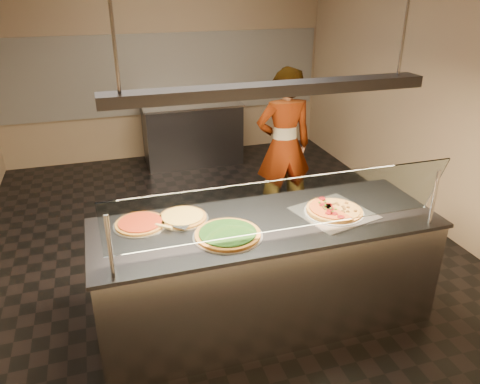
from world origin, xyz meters
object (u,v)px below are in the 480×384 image
object	(u,v)px
serving_counter	(266,272)
worker	(284,146)
perforated_tray	(334,212)
pizza_tomato	(140,223)
half_pizza_sausage	(346,208)
prep_table	(192,133)
heat_lamp_housing	(271,89)
pizza_spinach	(228,234)
pizza_spatula	(172,225)
sneeze_guard	(286,206)
pizza_cheese	(182,217)
half_pizza_pepperoni	(322,211)

from	to	relation	value
serving_counter	worker	world-z (taller)	worker
perforated_tray	worker	xyz separation A→B (m)	(0.28, 1.73, -0.04)
serving_counter	pizza_tomato	xyz separation A→B (m)	(-0.94, 0.24, 0.48)
half_pizza_sausage	prep_table	distance (m)	3.94
serving_counter	half_pizza_sausage	xyz separation A→B (m)	(0.67, -0.02, 0.49)
perforated_tray	heat_lamp_housing	world-z (taller)	heat_lamp_housing
pizza_spinach	worker	distance (m)	2.19
heat_lamp_housing	pizza_spatula	bearing A→B (deg)	171.38
sneeze_guard	pizza_tomato	bearing A→B (deg)	148.16
pizza_cheese	sneeze_guard	bearing A→B (deg)	-43.74
pizza_spinach	perforated_tray	bearing A→B (deg)	6.27
worker	pizza_tomato	bearing A→B (deg)	42.81
pizza_cheese	heat_lamp_housing	distance (m)	1.20
half_pizza_pepperoni	worker	distance (m)	1.77
pizza_cheese	worker	world-z (taller)	worker
half_pizza_sausage	pizza_spinach	bearing A→B (deg)	-174.41
pizza_tomato	prep_table	distance (m)	3.83
worker	heat_lamp_housing	world-z (taller)	heat_lamp_housing
sneeze_guard	pizza_cheese	bearing A→B (deg)	136.26
serving_counter	pizza_spatula	size ratio (longest dim) A/B	9.39
half_pizza_pepperoni	heat_lamp_housing	world-z (taller)	heat_lamp_housing
pizza_cheese	pizza_spatula	xyz separation A→B (m)	(-0.11, -0.13, 0.01)
prep_table	perforated_tray	bearing A→B (deg)	-84.92
serving_counter	worker	bearing A→B (deg)	63.80
perforated_tray	worker	bearing A→B (deg)	80.80
pizza_spatula	worker	bearing A→B (deg)	45.68
half_pizza_sausage	worker	world-z (taller)	worker
heat_lamp_housing	serving_counter	bearing A→B (deg)	0.00
pizza_cheese	half_pizza_sausage	bearing A→B (deg)	-11.74
half_pizza_sausage	pizza_spinach	xyz separation A→B (m)	(-1.02, -0.10, -0.01)
perforated_tray	pizza_spinach	size ratio (longest dim) A/B	1.26
perforated_tray	half_pizza_pepperoni	distance (m)	0.11
sneeze_guard	pizza_cheese	size ratio (longest dim) A/B	6.10
half_pizza_sausage	heat_lamp_housing	size ratio (longest dim) A/B	0.21
pizza_tomato	serving_counter	bearing A→B (deg)	-14.36
pizza_tomato	heat_lamp_housing	size ratio (longest dim) A/B	0.18
serving_counter	worker	distance (m)	1.95
half_pizza_sausage	pizza_cheese	xyz separation A→B (m)	(-1.28, 0.27, -0.01)
pizza_spinach	heat_lamp_housing	distance (m)	1.07
sneeze_guard	prep_table	bearing A→B (deg)	87.07
sneeze_guard	pizza_tomato	distance (m)	1.14
sneeze_guard	half_pizza_sausage	xyz separation A→B (m)	(0.67, 0.32, -0.27)
sneeze_guard	pizza_spinach	bearing A→B (deg)	147.83
perforated_tray	serving_counter	bearing A→B (deg)	177.76
pizza_cheese	pizza_tomato	world-z (taller)	same
pizza_spinach	heat_lamp_housing	size ratio (longest dim) A/B	0.22
perforated_tray	half_pizza_sausage	xyz separation A→B (m)	(0.11, -0.00, 0.02)
pizza_cheese	heat_lamp_housing	world-z (taller)	heat_lamp_housing
pizza_spatula	heat_lamp_housing	xyz separation A→B (m)	(0.72, -0.11, 0.99)
prep_table	worker	world-z (taller)	worker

